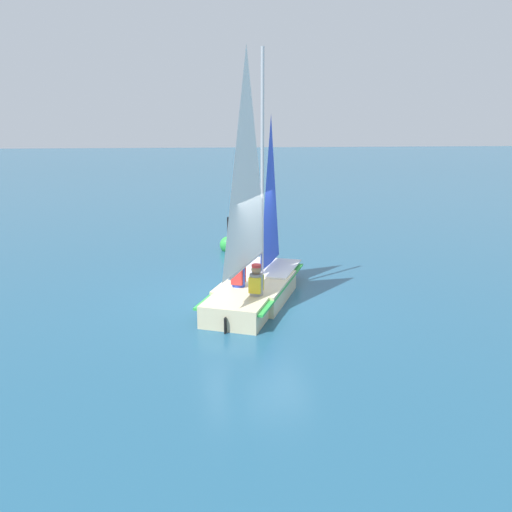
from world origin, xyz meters
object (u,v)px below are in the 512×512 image
(sailboat_main, at_px, (255,265))
(sailor_crew, at_px, (256,288))
(buoy_marker, at_px, (228,244))
(sailor_helm, at_px, (239,280))

(sailboat_main, bearing_deg, sailor_crew, -162.46)
(sailboat_main, distance_m, buoy_marker, 5.35)
(sailor_crew, height_order, buoy_marker, sailor_crew)
(sailor_crew, bearing_deg, sailboat_main, 17.54)
(sailor_helm, distance_m, buoy_marker, 5.68)
(sailor_helm, xyz_separation_m, buoy_marker, (5.64, -0.48, -0.42))
(sailboat_main, bearing_deg, buoy_marker, 26.36)
(buoy_marker, bearing_deg, sailboat_main, 179.68)
(sailboat_main, distance_m, sailor_crew, 1.07)
(sailboat_main, relative_size, sailor_crew, 4.99)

